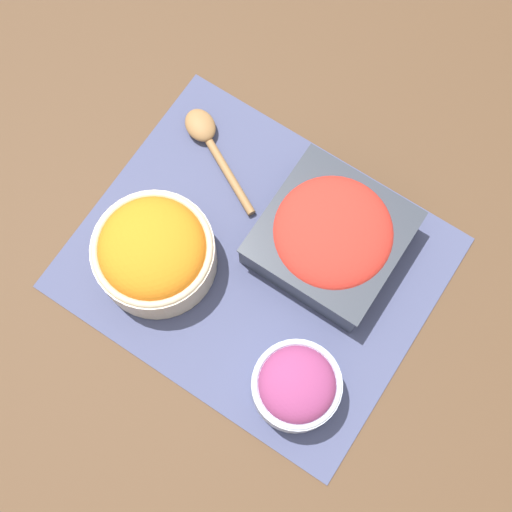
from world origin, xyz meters
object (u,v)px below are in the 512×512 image
Objects in this scene: onion_bowl at (296,386)px; tomato_bowl at (332,236)px; carrot_bowl at (154,252)px; wooden_spoon at (208,138)px.

tomato_bowl is at bearing 108.90° from onion_bowl.
onion_bowl is (0.26, -0.04, -0.00)m from carrot_bowl.
onion_bowl is at bearing -9.97° from carrot_bowl.
wooden_spoon is at bearing 103.61° from carrot_bowl.
carrot_bowl reaches higher than tomato_bowl.
carrot_bowl is at bearing 170.03° from onion_bowl.
tomato_bowl is (-0.07, 0.20, -0.00)m from onion_bowl.
carrot_bowl is at bearing -76.39° from wooden_spoon.
onion_bowl reaches higher than wooden_spoon.
carrot_bowl is 0.95× the size of wooden_spoon.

